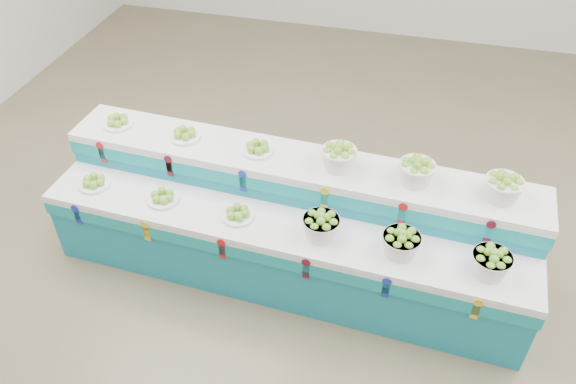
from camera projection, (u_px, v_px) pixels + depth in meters
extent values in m
plane|color=brown|center=(374.00, 278.00, 5.04)|extent=(10.00, 10.00, 0.00)
cylinder|color=white|center=(94.00, 181.00, 4.85)|extent=(0.28, 0.28, 0.09)
cylinder|color=white|center=(163.00, 196.00, 4.70)|extent=(0.28, 0.28, 0.09)
cylinder|color=white|center=(238.00, 213.00, 4.55)|extent=(0.28, 0.28, 0.09)
cylinder|color=white|center=(118.00, 121.00, 5.02)|extent=(0.28, 0.28, 0.09)
cylinder|color=white|center=(185.00, 133.00, 4.87)|extent=(0.28, 0.28, 0.09)
cylinder|color=white|center=(258.00, 147.00, 4.72)|extent=(0.28, 0.28, 0.09)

